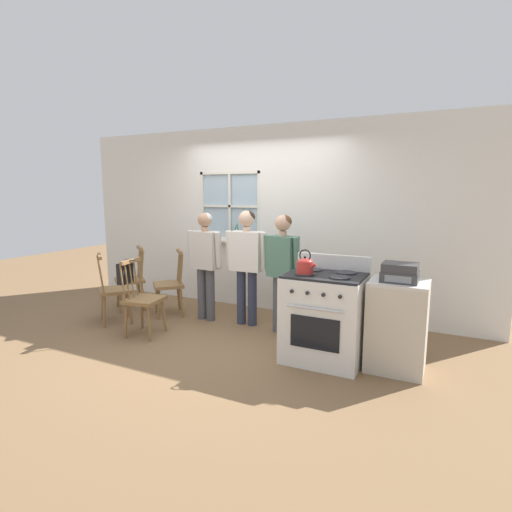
# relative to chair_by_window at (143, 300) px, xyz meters

# --- Properties ---
(ground_plane) EXTENTS (16.00, 16.00, 0.00)m
(ground_plane) POSITION_rel_chair_by_window_xyz_m (0.85, 0.30, -0.44)
(ground_plane) COLOR brown
(wall_back) EXTENTS (6.40, 0.16, 2.70)m
(wall_back) POSITION_rel_chair_by_window_xyz_m (0.87, 1.70, 0.90)
(wall_back) COLOR silver
(wall_back) RESTS_ON ground_plane
(chair_by_window) EXTENTS (0.46, 0.48, 0.94)m
(chair_by_window) POSITION_rel_chair_by_window_xyz_m (0.00, 0.00, 0.00)
(chair_by_window) COLOR olive
(chair_by_window) RESTS_ON ground_plane
(chair_near_wall) EXTENTS (0.58, 0.58, 0.94)m
(chair_near_wall) POSITION_rel_chair_by_window_xyz_m (-0.21, 0.79, 0.00)
(chair_near_wall) COLOR olive
(chair_near_wall) RESTS_ON ground_plane
(chair_center_cluster) EXTENTS (0.58, 0.58, 0.94)m
(chair_center_cluster) POSITION_rel_chair_by_window_xyz_m (-0.69, 0.19, 0.00)
(chair_center_cluster) COLOR olive
(chair_center_cluster) RESTS_ON ground_plane
(chair_near_stove) EXTENTS (0.58, 0.58, 0.94)m
(chair_near_stove) POSITION_rel_chair_by_window_xyz_m (-0.93, 0.78, 0.00)
(chair_near_stove) COLOR olive
(chair_near_stove) RESTS_ON ground_plane
(person_elderly_left) EXTENTS (0.54, 0.24, 1.48)m
(person_elderly_left) POSITION_rel_chair_by_window_xyz_m (0.37, 0.84, 0.44)
(person_elderly_left) COLOR #4C4C51
(person_elderly_left) RESTS_ON ground_plane
(person_teen_center) EXTENTS (0.57, 0.23, 1.52)m
(person_teen_center) POSITION_rel_chair_by_window_xyz_m (0.97, 0.90, 0.48)
(person_teen_center) COLOR #2D3347
(person_teen_center) RESTS_ON ground_plane
(person_adult_right) EXTENTS (0.52, 0.29, 1.48)m
(person_adult_right) POSITION_rel_chair_by_window_xyz_m (1.51, 0.82, 0.45)
(person_adult_right) COLOR #4C4C51
(person_adult_right) RESTS_ON ground_plane
(stove) EXTENTS (0.80, 0.68, 1.08)m
(stove) POSITION_rel_chair_by_window_xyz_m (2.22, 0.25, 0.03)
(stove) COLOR white
(stove) RESTS_ON ground_plane
(kettle) EXTENTS (0.21, 0.17, 0.25)m
(kettle) POSITION_rel_chair_by_window_xyz_m (2.04, 0.12, 0.58)
(kettle) COLOR red
(kettle) RESTS_ON stove
(potted_plant) EXTENTS (0.13, 0.13, 0.29)m
(potted_plant) POSITION_rel_chair_by_window_xyz_m (0.43, 1.61, 0.66)
(potted_plant) COLOR #42474C
(potted_plant) RESTS_ON wall_back
(handbag) EXTENTS (0.21, 0.23, 0.31)m
(handbag) POSITION_rel_chair_by_window_xyz_m (-0.23, -0.04, 0.33)
(handbag) COLOR black
(handbag) RESTS_ON chair_by_window
(side_counter) EXTENTS (0.55, 0.50, 0.90)m
(side_counter) POSITION_rel_chair_by_window_xyz_m (2.93, 0.35, 0.01)
(side_counter) COLOR beige
(side_counter) RESTS_ON ground_plane
(stereo) EXTENTS (0.34, 0.29, 0.18)m
(stereo) POSITION_rel_chair_by_window_xyz_m (2.93, 0.33, 0.55)
(stereo) COLOR #38383A
(stereo) RESTS_ON side_counter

